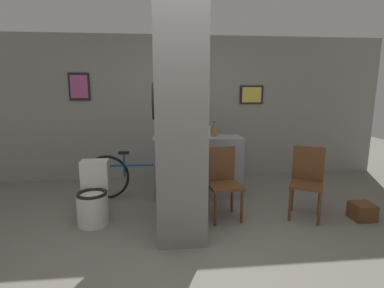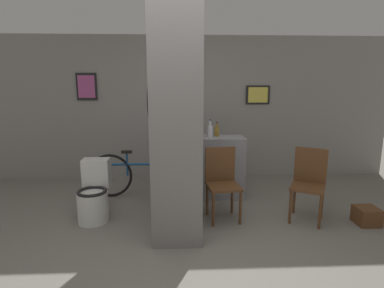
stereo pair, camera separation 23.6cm
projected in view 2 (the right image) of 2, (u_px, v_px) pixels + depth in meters
ground_plane at (176, 249)px, 3.20m from camera, size 14.00×14.00×0.00m
wall_back at (176, 108)px, 5.53m from camera, size 8.00×0.09×2.60m
pillar_center at (176, 121)px, 3.52m from camera, size 0.57×1.16×2.60m
counter_shelf at (200, 167)px, 4.64m from camera, size 1.35×0.44×0.95m
toilet at (94, 196)px, 3.85m from camera, size 0.38×0.54×0.77m
chair_near_pillar at (222, 180)px, 3.88m from camera, size 0.45×0.45×0.92m
chair_by_doorway at (309, 181)px, 3.84m from camera, size 0.54×0.54×0.92m
bicycle at (145, 174)px, 4.66m from camera, size 1.76×0.42×0.74m
bottle_tall at (210, 131)px, 4.50m from camera, size 0.07×0.07×0.28m
bottle_short at (217, 131)px, 4.62m from camera, size 0.08×0.08×0.23m
floor_crate at (367, 216)px, 3.76m from camera, size 0.27×0.27×0.21m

